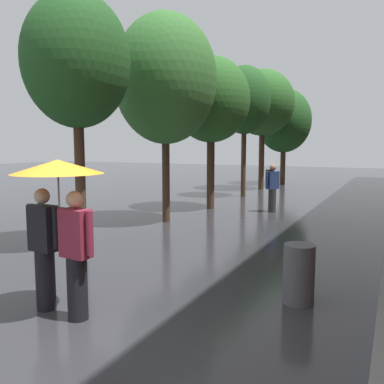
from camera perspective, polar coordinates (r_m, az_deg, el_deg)
ground_plane at (r=5.14m, az=-15.39°, el=-19.37°), size 80.00×80.00×0.00m
street_tree_0 at (r=9.22m, az=-16.10°, el=17.36°), size 2.27×2.27×5.43m
street_tree_1 at (r=11.84m, az=-3.83°, el=15.67°), size 2.94×2.94×5.95m
street_tree_2 at (r=14.21m, az=2.72°, el=12.90°), size 2.70×2.70×5.28m
street_tree_3 at (r=17.78m, az=7.46°, el=12.77°), size 2.26×2.26×5.64m
street_tree_4 at (r=20.92m, az=10.00°, el=12.35°), size 3.18×3.18×6.02m
street_tree_5 at (r=23.92m, az=12.94°, el=9.83°), size 3.09×3.09×5.47m
couple_under_umbrella at (r=5.49m, az=-18.42°, el=-2.50°), size 1.20×1.17×2.05m
litter_bin at (r=5.99m, az=14.95°, el=-11.18°), size 0.44×0.44×0.85m
pedestrian_walking_midground at (r=13.72m, az=11.33°, el=0.74°), size 0.45×0.51×1.60m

